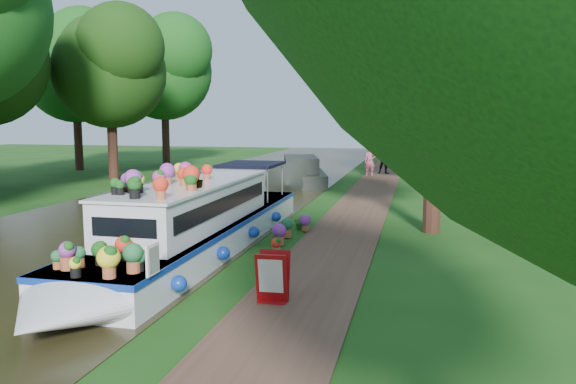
{
  "coord_description": "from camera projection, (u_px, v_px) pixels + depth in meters",
  "views": [
    {
      "loc": [
        3.37,
        -14.6,
        3.52
      ],
      "look_at": [
        -0.44,
        1.66,
        1.3
      ],
      "focal_mm": 35.0,
      "sensor_mm": 36.0,
      "label": 1
    }
  ],
  "objects": [
    {
      "name": "ground",
      "position": [
        290.0,
        247.0,
        15.32
      ],
      "size": [
        100.0,
        100.0,
        0.0
      ],
      "primitive_type": "plane",
      "color": "#143D0F",
      "rests_on": "ground"
    },
    {
      "name": "canal_water",
      "position": [
        93.0,
        236.0,
        16.68
      ],
      "size": [
        10.0,
        100.0,
        0.02
      ],
      "primitive_type": "cube",
      "color": "black",
      "rests_on": "ground"
    },
    {
      "name": "towpath",
      "position": [
        333.0,
        249.0,
        15.05
      ],
      "size": [
        2.2,
        100.0,
        0.03
      ],
      "primitive_type": "cube",
      "color": "#482E21",
      "rests_on": "ground"
    },
    {
      "name": "plant_boat",
      "position": [
        193.0,
        222.0,
        14.44
      ],
      "size": [
        2.29,
        13.52,
        2.3
      ],
      "color": "silver",
      "rests_on": "canal_water"
    },
    {
      "name": "tree_near_overhang",
      "position": [
        438.0,
        12.0,
        16.55
      ],
      "size": [
        5.52,
        5.28,
        8.99
      ],
      "color": "black",
      "rests_on": "ground"
    },
    {
      "name": "tree_near_mid",
      "position": [
        445.0,
        59.0,
        28.01
      ],
      "size": [
        6.9,
        6.6,
        9.4
      ],
      "color": "black",
      "rests_on": "ground"
    },
    {
      "name": "tree_near_far",
      "position": [
        431.0,
        66.0,
        38.67
      ],
      "size": [
        7.59,
        7.26,
        10.3
      ],
      "color": "black",
      "rests_on": "ground"
    },
    {
      "name": "tree_far_c",
      "position": [
        110.0,
        63.0,
        31.11
      ],
      "size": [
        7.13,
        6.82,
        9.59
      ],
      "color": "black",
      "rests_on": "ground"
    },
    {
      "name": "tree_far_d",
      "position": [
        164.0,
        64.0,
        41.0
      ],
      "size": [
        8.05,
        7.7,
        10.85
      ],
      "color": "black",
      "rests_on": "ground"
    },
    {
      "name": "tree_far_h",
      "position": [
        75.0,
        63.0,
        37.11
      ],
      "size": [
        7.82,
        7.48,
        10.49
      ],
      "color": "black",
      "rests_on": "ground"
    },
    {
      "name": "second_boat",
      "position": [
        301.0,
        173.0,
        29.92
      ],
      "size": [
        3.77,
        7.91,
        1.45
      ],
      "rotation": [
        0.0,
        0.0,
        0.26
      ],
      "color": "black",
      "rests_on": "canal_water"
    },
    {
      "name": "sandwich_board",
      "position": [
        273.0,
        279.0,
        10.68
      ],
      "size": [
        0.61,
        0.5,
        0.96
      ],
      "rotation": [
        0.0,
        0.0,
        0.05
      ],
      "color": "#9F0B0D",
      "rests_on": "towpath"
    },
    {
      "name": "pedestrian_pink",
      "position": [
        370.0,
        161.0,
        33.6
      ],
      "size": [
        0.69,
        0.49,
        1.8
      ],
      "primitive_type": "imported",
      "rotation": [
        0.0,
        0.0,
        0.09
      ],
      "color": "#E45EB1",
      "rests_on": "towpath"
    },
    {
      "name": "pedestrian_dark",
      "position": [
        385.0,
        159.0,
        34.99
      ],
      "size": [
        1.06,
        0.91,
        1.89
      ],
      "primitive_type": "imported",
      "rotation": [
        0.0,
        0.0,
        0.24
      ],
      "color": "black",
      "rests_on": "towpath"
    },
    {
      "name": "verge_plant",
      "position": [
        300.0,
        223.0,
        17.73
      ],
      "size": [
        0.43,
        0.39,
        0.41
      ],
      "primitive_type": "imported",
      "rotation": [
        0.0,
        0.0,
        0.21
      ],
      "color": "#295F1C",
      "rests_on": "ground"
    }
  ]
}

